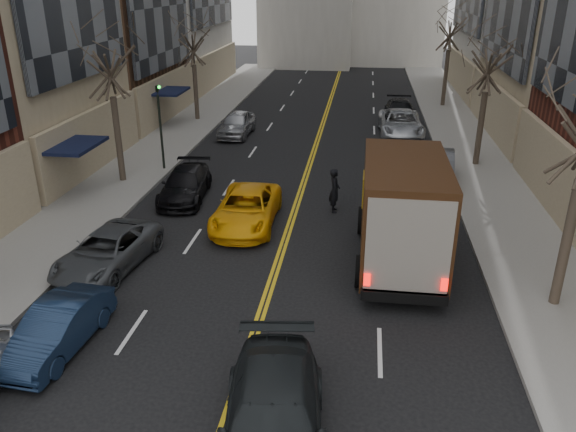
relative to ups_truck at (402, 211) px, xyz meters
name	(u,v)px	position (x,y,z in m)	size (l,w,h in m)	color
sidewalk_left	(167,143)	(-13.20, 13.65, -1.88)	(4.00, 66.00, 0.15)	slate
sidewalk_right	(473,154)	(4.80, 13.65, -1.88)	(4.00, 66.00, 0.15)	slate
tree_lf_mid	(106,43)	(-13.00, 6.65, 4.64)	(3.20, 3.20, 8.91)	#382D23
tree_lf_far	(192,31)	(-13.00, 19.65, 4.07)	(3.20, 3.20, 8.12)	#382D23
tree_rt_mid	(491,46)	(4.60, 11.65, 4.21)	(3.20, 3.20, 8.32)	#382D23
tree_rt_far	(452,15)	(4.60, 26.65, 4.78)	(3.20, 3.20, 9.11)	#382D23
traffic_signal	(160,118)	(-11.59, 8.65, 0.86)	(0.29, 0.26, 4.70)	black
ups_truck	(402,211)	(0.00, 0.00, 0.00)	(2.93, 7.10, 3.88)	black
observer_sedan	(273,422)	(-3.00, -9.13, -1.18)	(2.80, 5.59, 1.56)	black
taxi	(246,209)	(-5.95, 2.46, -1.25)	(2.35, 5.09, 1.41)	#EFA30A
pedestrian	(335,190)	(-2.51, 4.36, -1.00)	(0.70, 0.46, 1.92)	black
parked_lf_b	(58,328)	(-9.30, -6.36, -1.31)	(1.36, 3.91, 1.29)	#111F36
parked_lf_c	(107,251)	(-9.94, -1.81, -1.31)	(2.16, 4.69, 1.30)	#44474A
parked_lf_d	(185,184)	(-9.30, 5.00, -1.29)	(1.87, 4.61, 1.34)	black
parked_lf_e	(237,124)	(-9.38, 16.16, -1.20)	(1.78, 4.42, 1.51)	#989A9F
parked_rt_a	(435,168)	(2.10, 8.48, -1.15)	(1.70, 4.87, 1.60)	#53565C
parked_rt_b	(401,124)	(0.90, 17.42, -1.16)	(2.63, 5.70, 1.58)	#B8BCC1
parked_rt_c	(400,112)	(1.03, 21.13, -1.22)	(2.06, 5.07, 1.47)	black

